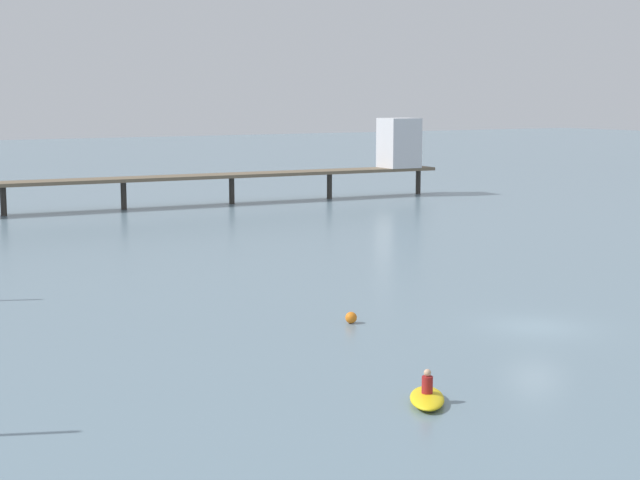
% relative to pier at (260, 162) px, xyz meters
% --- Properties ---
extents(ground_plane, '(400.00, 400.00, 0.00)m').
position_rel_pier_xyz_m(ground_plane, '(-12.97, -50.65, -3.77)').
color(ground_plane, slate).
extents(pier, '(63.00, 7.55, 7.69)m').
position_rel_pier_xyz_m(pier, '(0.00, 0.00, 0.00)').
color(pier, brown).
rests_on(pier, ground_plane).
extents(dinghy_yellow, '(2.30, 2.64, 1.14)m').
position_rel_pier_xyz_m(dinghy_yellow, '(-23.36, -56.68, -3.56)').
color(dinghy_yellow, yellow).
rests_on(dinghy_yellow, ground_plane).
extents(mooring_buoy_near, '(0.51, 0.51, 0.51)m').
position_rel_pier_xyz_m(mooring_buoy_near, '(-19.40, -45.98, -3.52)').
color(mooring_buoy_near, orange).
rests_on(mooring_buoy_near, ground_plane).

